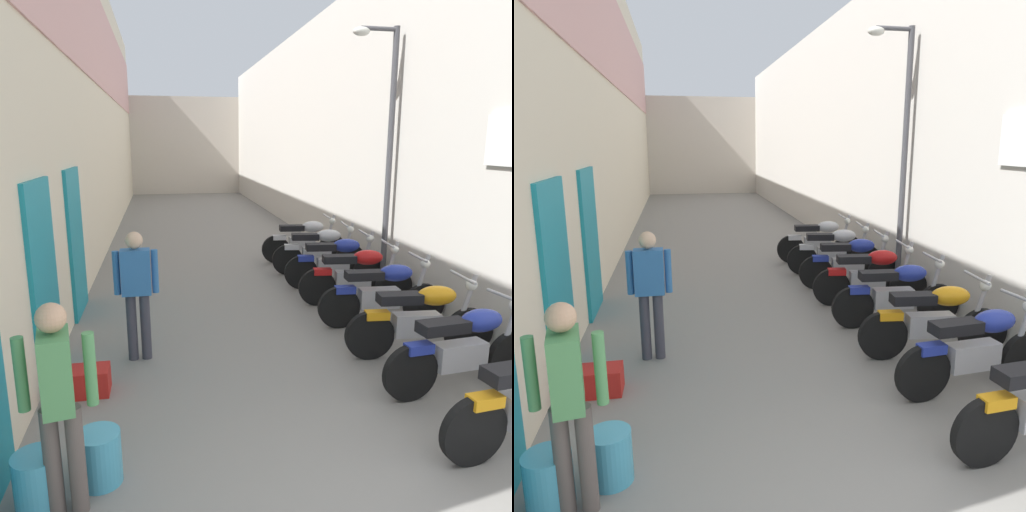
# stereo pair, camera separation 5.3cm
# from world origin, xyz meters

# --- Properties ---
(ground_plane) EXTENTS (39.05, 39.05, 0.00)m
(ground_plane) POSITION_xyz_m (0.00, 9.52, 0.00)
(ground_plane) COLOR slate
(building_left) EXTENTS (0.45, 23.05, 6.84)m
(building_left) POSITION_xyz_m (-2.83, 11.47, 3.45)
(building_left) COLOR beige
(building_left) RESTS_ON ground
(building_right) EXTENTS (0.45, 23.05, 5.60)m
(building_right) POSITION_xyz_m (2.84, 11.52, 2.80)
(building_right) COLOR beige
(building_right) RESTS_ON ground
(building_far_end) EXTENTS (8.28, 2.00, 4.68)m
(building_far_end) POSITION_xyz_m (0.00, 24.05, 2.34)
(building_far_end) COLOR beige
(building_far_end) RESTS_ON ground
(motorcycle_second) EXTENTS (1.85, 0.58, 1.04)m
(motorcycle_second) POSITION_xyz_m (1.70, 2.19, 0.50)
(motorcycle_second) COLOR black
(motorcycle_second) RESTS_ON ground
(motorcycle_third) EXTENTS (1.85, 0.58, 1.04)m
(motorcycle_third) POSITION_xyz_m (1.70, 3.08, 0.50)
(motorcycle_third) COLOR black
(motorcycle_third) RESTS_ON ground
(motorcycle_fourth) EXTENTS (1.85, 0.58, 1.04)m
(motorcycle_fourth) POSITION_xyz_m (1.70, 4.14, 0.50)
(motorcycle_fourth) COLOR black
(motorcycle_fourth) RESTS_ON ground
(motorcycle_fifth) EXTENTS (1.85, 0.58, 1.04)m
(motorcycle_fifth) POSITION_xyz_m (1.70, 5.12, 0.50)
(motorcycle_fifth) COLOR black
(motorcycle_fifth) RESTS_ON ground
(motorcycle_sixth) EXTENTS (1.85, 0.58, 1.04)m
(motorcycle_sixth) POSITION_xyz_m (1.70, 6.06, 0.50)
(motorcycle_sixth) COLOR black
(motorcycle_sixth) RESTS_ON ground
(motorcycle_seventh) EXTENTS (1.84, 0.58, 1.04)m
(motorcycle_seventh) POSITION_xyz_m (1.70, 7.02, 0.50)
(motorcycle_seventh) COLOR black
(motorcycle_seventh) RESTS_ON ground
(motorcycle_eighth) EXTENTS (1.85, 0.58, 1.04)m
(motorcycle_eighth) POSITION_xyz_m (1.70, 8.07, 0.50)
(motorcycle_eighth) COLOR black
(motorcycle_eighth) RESTS_ON ground
(pedestrian_by_doorway) EXTENTS (0.52, 0.37, 1.57)m
(pedestrian_by_doorway) POSITION_xyz_m (-2.07, 1.13, 0.92)
(pedestrian_by_doorway) COLOR #564C47
(pedestrian_by_doorway) RESTS_ON ground
(pedestrian_mid_alley) EXTENTS (0.52, 0.20, 1.57)m
(pedestrian_mid_alley) POSITION_xyz_m (-1.66, 3.67, 0.92)
(pedestrian_mid_alley) COLOR #383842
(pedestrian_mid_alley) RESTS_ON ground
(water_jug_near_door) EXTENTS (0.34, 0.34, 0.42)m
(water_jug_near_door) POSITION_xyz_m (-2.29, 1.22, 0.21)
(water_jug_near_door) COLOR #4299B7
(water_jug_near_door) RESTS_ON ground
(water_jug_beside_first) EXTENTS (0.34, 0.34, 0.42)m
(water_jug_beside_first) POSITION_xyz_m (-1.89, 1.43, 0.21)
(water_jug_beside_first) COLOR #4299B7
(water_jug_beside_first) RESTS_ON ground
(plastic_crate) EXTENTS (0.44, 0.32, 0.28)m
(plastic_crate) POSITION_xyz_m (-2.17, 2.89, 0.14)
(plastic_crate) COLOR red
(plastic_crate) RESTS_ON ground
(street_lamp) EXTENTS (0.79, 0.18, 4.37)m
(street_lamp) POSITION_xyz_m (2.39, 5.84, 2.58)
(street_lamp) COLOR #47474C
(street_lamp) RESTS_ON ground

